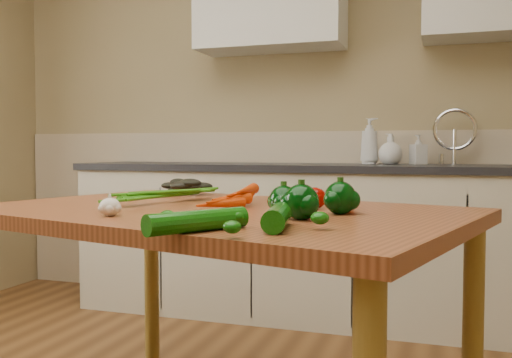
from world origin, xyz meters
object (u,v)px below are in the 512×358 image
Objects in this scene: leafy_greens at (178,182)px; garlic_bulb at (110,207)px; soap_bottle_c at (390,149)px; soap_bottle_a at (369,141)px; carrot_bunch at (211,194)px; zucchini_b at (197,221)px; table at (216,236)px; zucchini_a at (277,217)px; pepper_c at (301,202)px; tomato_c at (344,201)px; tomato_a at (315,198)px; tomato_b at (346,199)px; pepper_a at (284,201)px; pepper_b at (340,198)px; soap_bottle_b at (418,150)px.

leafy_greens is 0.73m from garlic_bulb.
soap_bottle_c is 0.82× the size of leafy_greens.
soap_bottle_a is 1.53× the size of soap_bottle_c.
carrot_bunch reaches higher than garlic_bulb.
zucchini_b is (0.20, -0.55, -0.01)m from carrot_bunch.
table is at bearing -51.50° from leafy_greens.
carrot_bunch reaches higher than zucchini_a.
tomato_c is (0.08, 0.22, -0.01)m from pepper_c.
pepper_c is at bearing -84.93° from tomato_a.
tomato_b is at bearing 82.06° from zucchini_a.
pepper_a is at bearing -117.63° from tomato_b.
table is 0.51m from zucchini_a.
tomato_c is at bearing 77.46° from zucchini_a.
tomato_a is (0.34, 0.02, -0.00)m from carrot_bunch.
zucchini_b is at bearing -110.12° from tomato_b.
soap_bottle_c is 1.90× the size of pepper_b.
zucchini_b is (-0.14, -0.57, -0.01)m from tomato_a.
tomato_c reaches higher than tomato_b.
pepper_a is (0.30, -0.18, 0.00)m from carrot_bunch.
tomato_b is at bearing 97.55° from tomato_c.
garlic_bulb is (-0.20, -0.29, 0.11)m from table.
zucchini_b is (0.35, -0.20, -0.00)m from garlic_bulb.
pepper_b and pepper_c have the same top height.
pepper_b is at bearing 75.96° from zucchini_a.
soap_bottle_b is 1.79m from pepper_b.
pepper_b is 0.47× the size of zucchini_a.
pepper_b reaches higher than carrot_bunch.
tomato_c reaches higher than table.
zucchini_a is (0.05, -2.11, -0.20)m from soap_bottle_a.
tomato_a is at bearing 30.08° from soap_bottle_c.
tomato_b is (0.12, -1.58, -0.20)m from soap_bottle_a.
pepper_a is 0.42× the size of zucchini_a.
soap_bottle_c is 0.63× the size of carrot_bunch.
soap_bottle_b reaches higher than tomato_a.
soap_bottle_a is 0.14m from soap_bottle_c.
pepper_b is at bearing -155.09° from soap_bottle_a.
tomato_c is (0.15, 0.13, -0.01)m from pepper_a.
tomato_c is at bearing 26.81° from garlic_bulb.
pepper_a is at bearing 75.46° from zucchini_b.
soap_bottle_c is at bearing 90.32° from pepper_b.
zucchini_a is at bearing -36.29° from carrot_bunch.
table is 0.37m from garlic_bulb.
table is 23.28× the size of tomato_a.
soap_bottle_c is 1.67m from tomato_c.
soap_bottle_c is at bearing -88.64° from soap_bottle_a.
pepper_b is 1.24× the size of tomato_c.
carrot_bunch is (-0.58, -1.67, -0.15)m from soap_bottle_b.
table is 10.01× the size of soap_bottle_b.
zucchini_a is at bearing 52.06° from soap_bottle_b.
table is 7.95× the size of leafy_greens.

